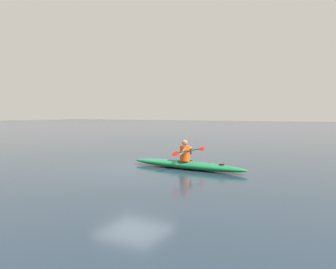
# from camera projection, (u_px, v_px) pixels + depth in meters

# --- Properties ---
(ground_plane) EXTENTS (160.00, 160.00, 0.00)m
(ground_plane) POSITION_uv_depth(u_px,v_px,m) (134.00, 167.00, 12.62)
(ground_plane) COLOR #1E2D3D
(kayak) EXTENTS (4.72, 1.05, 0.29)m
(kayak) POSITION_uv_depth(u_px,v_px,m) (186.00, 165.00, 12.16)
(kayak) COLOR #19723F
(kayak) RESTS_ON ground
(kayaker) EXTENTS (0.50, 2.30, 0.77)m
(kayaker) POSITION_uv_depth(u_px,v_px,m) (185.00, 152.00, 12.16)
(kayaker) COLOR #E04C14
(kayaker) RESTS_ON kayak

